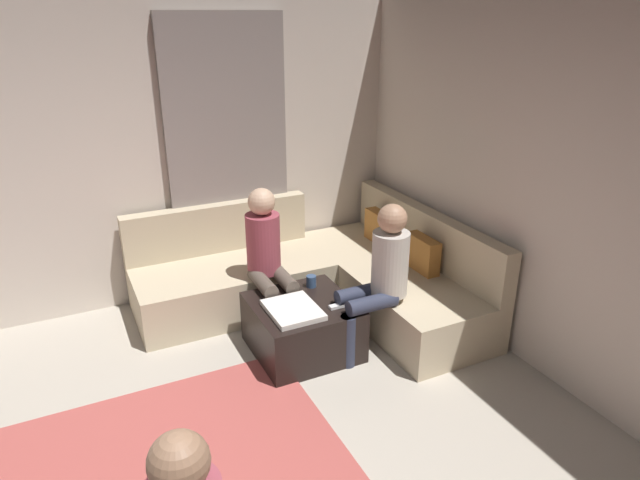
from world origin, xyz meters
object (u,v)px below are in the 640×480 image
(game_remote, at_px, (339,306))
(person_on_couch_side, at_px, (268,256))
(sectional_couch, at_px, (323,277))
(ottoman, at_px, (303,327))
(coffee_mug, at_px, (311,281))
(person_on_couch_back, at_px, (379,275))

(game_remote, bearing_deg, person_on_couch_side, -152.79)
(sectional_couch, xyz_separation_m, ottoman, (0.59, -0.47, -0.07))
(game_remote, bearing_deg, coffee_mug, -174.29)
(ottoman, height_order, game_remote, game_remote)
(coffee_mug, relative_size, game_remote, 0.63)
(game_remote, relative_size, person_on_couch_side, 0.12)
(sectional_couch, distance_m, coffee_mug, 0.51)
(ottoman, bearing_deg, person_on_couch_back, 65.10)
(game_remote, distance_m, person_on_couch_back, 0.38)
(coffee_mug, distance_m, person_on_couch_back, 0.61)
(sectional_couch, xyz_separation_m, coffee_mug, (0.37, -0.29, 0.19))
(game_remote, bearing_deg, sectional_couch, 162.15)
(sectional_couch, bearing_deg, ottoman, -38.31)
(sectional_couch, height_order, ottoman, sectional_couch)
(sectional_couch, xyz_separation_m, person_on_couch_back, (0.84, 0.06, 0.38))
(game_remote, bearing_deg, person_on_couch_back, 78.23)
(coffee_mug, bearing_deg, sectional_couch, 142.28)
(ottoman, relative_size, person_on_couch_back, 0.63)
(sectional_couch, height_order, person_on_couch_side, person_on_couch_side)
(ottoman, bearing_deg, coffee_mug, 140.71)
(coffee_mug, height_order, person_on_couch_side, person_on_couch_side)
(ottoman, distance_m, coffee_mug, 0.38)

